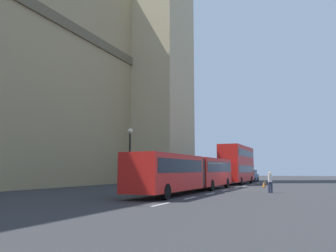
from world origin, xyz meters
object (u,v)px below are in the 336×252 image
Objects in this scene: articulated_bus at (190,171)px; pedestrian_near_cones at (270,181)px; double_decker_bus at (237,163)px; traffic_cone_west at (264,185)px; traffic_cone_middle at (265,183)px; sedan_lead at (251,176)px; street_lamp at (130,155)px.

articulated_bus is 11.06× the size of pedestrian_near_cones.
double_decker_bus is 18.58× the size of traffic_cone_west.
traffic_cone_west and traffic_cone_middle have the same top height.
sedan_lead is 18.34m from traffic_cone_west.
pedestrian_near_cones is at bearing -170.28° from traffic_cone_middle.
articulated_bus is 4.25× the size of sedan_lead.
double_decker_bus reaches higher than sedan_lead.
articulated_bus is 11.64m from traffic_cone_west.
traffic_cone_west is (-7.36, -4.36, -2.43)m from double_decker_bus.
double_decker_bus is at bearing 20.72° from pedestrian_near_cones.
pedestrian_near_cones is at bearing -166.74° from sedan_lead.
traffic_cone_west is 0.34× the size of pedestrian_near_cones.
street_lamp is 11.59m from pedestrian_near_cones.
articulated_bus is at bearing -179.73° from sedan_lead.
double_decker_bus is 18.58× the size of traffic_cone_middle.
pedestrian_near_cones is (4.02, -10.66, -2.14)m from street_lamp.
sedan_lead is at bearing -8.10° from street_lamp.
double_decker_bus is 17.49m from pedestrian_near_cones.
street_lamp is (-18.06, 8.26, 2.77)m from traffic_cone_middle.
street_lamp reaches higher than traffic_cone_middle.
pedestrian_near_cones is at bearing -73.88° from articulated_bus.
street_lamp is at bearing 116.48° from articulated_bus.
sedan_lead is 13.24m from traffic_cone_middle.
articulated_bus is 5.20m from street_lamp.
traffic_cone_middle is 0.34× the size of pedestrian_near_cones.
street_lamp reaches higher than sedan_lead.
street_lamp is at bearing 171.90° from sedan_lead.
street_lamp is at bearing 155.43° from traffic_cone_middle.
articulated_bus is 18.07m from double_decker_bus.
sedan_lead is (28.46, 0.13, -0.83)m from articulated_bus.
double_decker_bus reaches higher than traffic_cone_middle.
pedestrian_near_cones reaches higher than traffic_cone_west.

